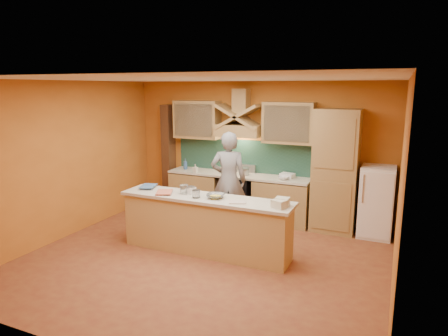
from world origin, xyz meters
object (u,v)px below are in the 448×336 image
at_px(kitchen_scale, 191,190).
at_px(mixing_bowl, 215,196).
at_px(person, 228,180).
at_px(fridge, 376,202).
at_px(stove, 238,196).

distance_m(kitchen_scale, mixing_bowl, 0.50).
distance_m(person, kitchen_scale, 1.19).
height_order(fridge, person, person).
height_order(stove, fridge, fridge).
xyz_separation_m(fridge, mixing_bowl, (-2.32, -1.91, 0.33)).
height_order(stove, mixing_bowl, mixing_bowl).
relative_size(person, mixing_bowl, 6.63).
height_order(person, kitchen_scale, person).
relative_size(kitchen_scale, mixing_bowl, 0.46).
bearing_deg(fridge, stove, 180.00).
xyz_separation_m(person, kitchen_scale, (-0.18, -1.18, 0.06)).
relative_size(person, kitchen_scale, 14.31).
distance_m(person, mixing_bowl, 1.30).
bearing_deg(person, kitchen_scale, 62.76).
xyz_separation_m(stove, kitchen_scale, (-0.11, -1.82, 0.55)).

